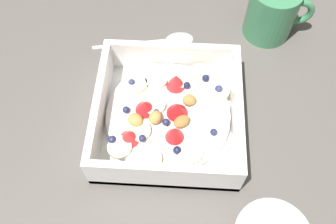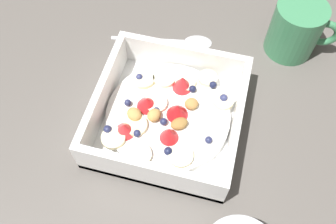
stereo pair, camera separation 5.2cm
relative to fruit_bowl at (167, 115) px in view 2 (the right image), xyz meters
name	(u,v)px [view 2 (the right image)]	position (x,y,z in m)	size (l,w,h in m)	color
ground_plane	(164,115)	(-0.01, -0.01, -0.02)	(2.40, 2.40, 0.00)	#56514C
fruit_bowl	(167,115)	(0.00, 0.00, 0.00)	(0.20, 0.20, 0.06)	white
spoon	(183,40)	(-0.16, -0.01, -0.02)	(0.05, 0.17, 0.01)	silver
coffee_mug	(296,29)	(-0.19, 0.16, 0.02)	(0.08, 0.11, 0.09)	#3D8456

